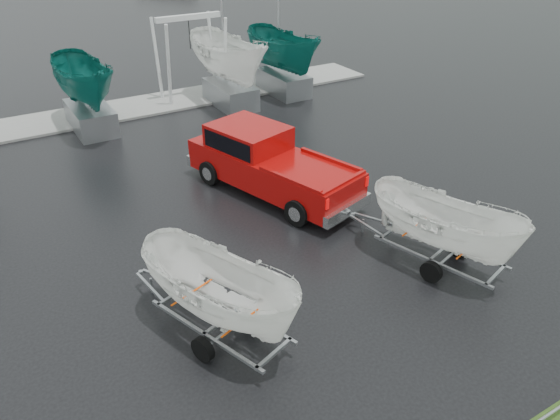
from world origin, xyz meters
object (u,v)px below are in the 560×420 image
Objects in this scene: pickup_truck at (265,160)px; trailer_parked at (216,239)px; trailer_hitched at (453,180)px; boat_hoist at (190,45)px.

trailer_parked is at bearing -143.49° from pickup_truck.
trailer_hitched reaches higher than boat_hoist.
trailer_parked is at bearing -111.07° from boat_hoist.
pickup_truck is 1.38× the size of trailer_hitched.
pickup_truck is 1.67× the size of boat_hoist.
pickup_truck is 1.35× the size of trailer_parked.
pickup_truck is at bearing -99.81° from boat_hoist.
boat_hoist is (-0.04, 17.23, -0.04)m from trailer_hitched.
trailer_parked is (-4.58, -6.00, 1.62)m from pickup_truck.
boat_hoist is (1.85, 10.70, 1.54)m from pickup_truck.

